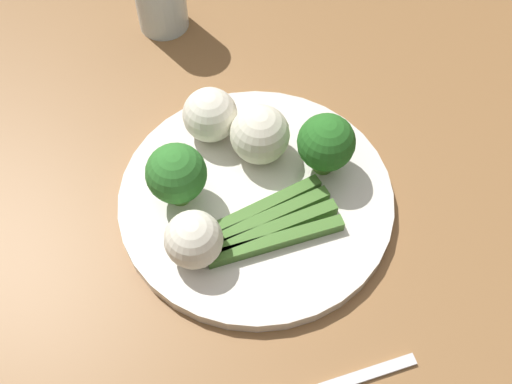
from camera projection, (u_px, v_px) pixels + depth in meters
The scene contains 8 objects.
dining_table at pixel (295, 224), 0.74m from camera, with size 1.35×0.96×0.77m.
plate at pixel (256, 199), 0.62m from camera, with size 0.27×0.27×0.01m, color silver.
asparagus_bundle at pixel (268, 225), 0.59m from camera, with size 0.08×0.14×0.01m.
broccoli_front at pixel (326, 143), 0.60m from camera, with size 0.06×0.06×0.07m.
broccoli_right at pixel (176, 174), 0.58m from camera, with size 0.06×0.06×0.07m.
cauliflower_front_left at pixel (260, 134), 0.62m from camera, with size 0.06×0.06×0.06m, color silver.
cauliflower_edge at pixel (194, 240), 0.56m from camera, with size 0.05×0.05×0.05m, color white.
cauliflower_near_fork at pixel (210, 115), 0.63m from camera, with size 0.06×0.06×0.06m, color white.
Camera 1 is at (-0.35, 0.12, 1.31)m, focal length 43.90 mm.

